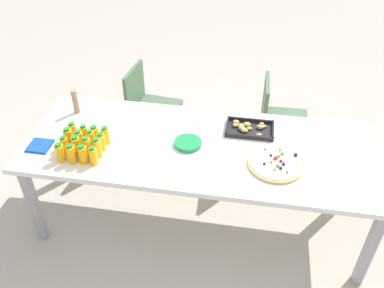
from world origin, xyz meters
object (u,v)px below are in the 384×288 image
(juice_bottle_15, at_px, (106,136))
(fruit_pizza, at_px, (276,164))
(juice_bottle_13, at_px, (84,134))
(plate_stack, at_px, (188,143))
(juice_bottle_2, at_px, (83,154))
(juice_bottle_6, at_px, (87,147))
(chair_far_left, at_px, (148,104))
(juice_bottle_7, at_px, (97,148))
(juice_bottle_5, at_px, (76,146))
(juice_bottle_1, at_px, (72,154))
(juice_bottle_10, at_px, (91,140))
(juice_bottle_4, at_px, (65,145))
(napkin_stack, at_px, (40,146))
(party_table, at_px, (202,152))
(juice_bottle_3, at_px, (93,156))
(chair_far_right, at_px, (277,116))
(juice_bottle_9, at_px, (79,140))
(juice_bottle_8, at_px, (69,138))
(snack_tray, at_px, (249,129))
(cardboard_tube, at_px, (75,102))
(juice_bottle_0, at_px, (60,153))
(juice_bottle_12, at_px, (73,132))
(juice_bottle_14, at_px, (95,135))
(juice_bottle_11, at_px, (101,142))

(juice_bottle_15, bearing_deg, fruit_pizza, -2.24)
(juice_bottle_13, xyz_separation_m, plate_stack, (0.71, 0.07, -0.05))
(juice_bottle_2, height_order, juice_bottle_6, juice_bottle_6)
(chair_far_left, xyz_separation_m, juice_bottle_7, (-0.05, -1.04, 0.31))
(juice_bottle_5, height_order, juice_bottle_7, same)
(chair_far_left, height_order, juice_bottle_1, juice_bottle_1)
(juice_bottle_10, bearing_deg, juice_bottle_4, -155.66)
(juice_bottle_7, distance_m, napkin_stack, 0.43)
(juice_bottle_10, bearing_deg, juice_bottle_2, -91.22)
(party_table, relative_size, napkin_stack, 16.31)
(juice_bottle_3, height_order, juice_bottle_13, same)
(juice_bottle_3, height_order, juice_bottle_10, juice_bottle_10)
(chair_far_right, xyz_separation_m, juice_bottle_5, (-1.34, -1.03, 0.31))
(juice_bottle_2, bearing_deg, juice_bottle_15, 70.72)
(juice_bottle_9, bearing_deg, juice_bottle_15, 26.22)
(fruit_pizza, xyz_separation_m, plate_stack, (-0.59, 0.12, 0.00))
(juice_bottle_8, height_order, juice_bottle_9, juice_bottle_8)
(juice_bottle_10, height_order, snack_tray, juice_bottle_10)
(juice_bottle_2, bearing_deg, juice_bottle_3, -0.42)
(fruit_pizza, distance_m, cardboard_tube, 1.54)
(juice_bottle_0, distance_m, juice_bottle_13, 0.24)
(juice_bottle_5, distance_m, juice_bottle_12, 0.17)
(juice_bottle_5, distance_m, juice_bottle_10, 0.11)
(juice_bottle_6, height_order, juice_bottle_7, juice_bottle_6)
(juice_bottle_14, bearing_deg, chair_far_left, 82.39)
(juice_bottle_2, xyz_separation_m, juice_bottle_8, (-0.16, 0.14, 0.01))
(juice_bottle_5, bearing_deg, juice_bottle_4, 178.63)
(napkin_stack, bearing_deg, juice_bottle_10, 6.91)
(juice_bottle_0, distance_m, juice_bottle_14, 0.27)
(juice_bottle_9, xyz_separation_m, juice_bottle_11, (0.15, 0.01, -0.00))
(fruit_pizza, bearing_deg, chair_far_right, 87.78)
(snack_tray, bearing_deg, plate_stack, -148.99)
(juice_bottle_0, xyz_separation_m, plate_stack, (0.79, 0.30, -0.05))
(juice_bottle_4, bearing_deg, plate_stack, 15.22)
(juice_bottle_0, relative_size, juice_bottle_13, 1.02)
(juice_bottle_2, xyz_separation_m, juice_bottle_10, (0.00, 0.15, 0.01))
(juice_bottle_11, bearing_deg, cardboard_tube, 130.44)
(chair_far_left, xyz_separation_m, juice_bottle_1, (-0.19, -1.12, 0.31))
(juice_bottle_0, xyz_separation_m, snack_tray, (1.19, 0.54, -0.05))
(fruit_pizza, bearing_deg, juice_bottle_13, 178.18)
(juice_bottle_3, height_order, plate_stack, juice_bottle_3)
(chair_far_left, xyz_separation_m, juice_bottle_8, (-0.28, -0.97, 0.31))
(napkin_stack, bearing_deg, juice_bottle_15, 15.10)
(juice_bottle_10, relative_size, juice_bottle_15, 1.13)
(party_table, distance_m, juice_bottle_8, 0.91)
(cardboard_tube, bearing_deg, juice_bottle_9, -65.32)
(juice_bottle_12, bearing_deg, juice_bottle_1, -70.04)
(juice_bottle_8, xyz_separation_m, juice_bottle_13, (0.08, 0.07, -0.01))
(juice_bottle_9, distance_m, plate_stack, 0.73)
(plate_stack, distance_m, cardboard_tube, 0.94)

